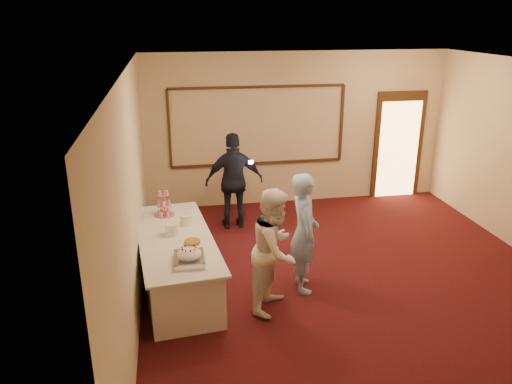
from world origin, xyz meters
TOP-DOWN VIEW (x-y plane):
  - floor at (0.00, 0.00)m, footprint 7.00×7.00m
  - room_walls at (0.00, 0.00)m, footprint 6.04×7.04m
  - wall_molding at (-0.80, 3.47)m, footprint 3.45×0.04m
  - doorway at (2.15, 3.45)m, footprint 1.05×0.07m
  - buffet_table at (-2.51, 0.40)m, footprint 1.25×2.63m
  - pavlova_tray at (-2.35, -0.37)m, footprint 0.36×0.52m
  - cupcake_stand at (-2.64, 1.23)m, footprint 0.30×0.30m
  - plate_stack_a at (-2.54, 0.49)m, footprint 0.20×0.20m
  - plate_stack_b at (-2.33, 0.81)m, footprint 0.18×0.18m
  - tart at (-2.28, 0.14)m, footprint 0.25×0.25m
  - man at (-0.78, 0.07)m, footprint 0.44×0.64m
  - woman at (-1.26, -0.33)m, footprint 0.94×1.00m
  - guest at (-1.42, 2.37)m, footprint 1.02×0.43m
  - camera_flash at (-1.17, 2.07)m, footprint 0.08×0.06m

SIDE VIEW (x-z plane):
  - floor at x=0.00m, z-range 0.00..0.00m
  - buffet_table at x=-2.51m, z-range 0.00..0.77m
  - tart at x=-2.28m, z-range 0.77..0.82m
  - woman at x=-1.26m, z-range 0.00..1.63m
  - man at x=-0.78m, z-range 0.00..1.69m
  - plate_stack_b at x=-2.33m, z-range 0.77..0.92m
  - pavlova_tray at x=-2.35m, z-range 0.76..0.94m
  - plate_stack_a at x=-2.54m, z-range 0.77..0.94m
  - guest at x=-1.42m, z-range 0.00..1.73m
  - cupcake_stand at x=-2.64m, z-range 0.71..1.14m
  - doorway at x=2.15m, z-range -0.02..2.18m
  - camera_flash at x=-1.17m, z-range 1.27..1.32m
  - wall_molding at x=-0.80m, z-range 0.83..2.38m
  - room_walls at x=0.00m, z-range 0.52..3.54m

